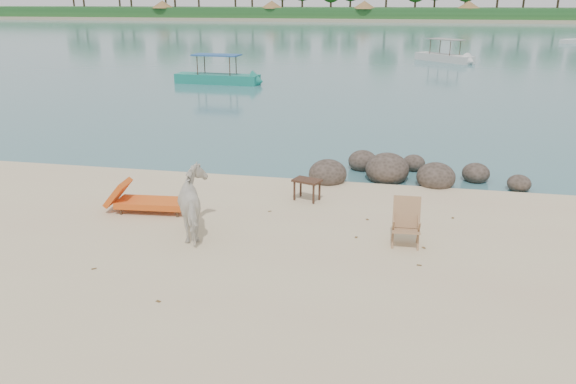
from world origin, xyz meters
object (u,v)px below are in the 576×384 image
lounge_chair (153,200)px  boat_near (217,59)px  boulders (395,172)px  side_table (307,191)px  deck_chair (406,225)px  cow (196,205)px

lounge_chair → boat_near: size_ratio=0.36×
boulders → side_table: (-2.25, -2.49, 0.09)m
side_table → deck_chair: (2.56, -2.44, 0.22)m
deck_chair → boat_near: size_ratio=0.17×
side_table → lounge_chair: 3.98m
lounge_chair → deck_chair: size_ratio=2.19×
lounge_chair → boat_near: boat_near is taller
side_table → cow: bearing=-108.3°
boulders → side_table: bearing=-132.1°
boulders → boat_near: (-11.52, 18.30, 1.29)m
side_table → deck_chair: deck_chair is taller
boulders → side_table: boulders is taller
cow → deck_chair: bearing=155.9°
deck_chair → cow: bearing=-178.3°
lounge_chair → boat_near: (-5.62, 22.37, 1.15)m
cow → deck_chair: (4.62, 0.27, -0.23)m
lounge_chair → boulders: bearing=30.1°
boulders → lounge_chair: (-5.90, -4.07, 0.14)m
boulders → cow: (-4.31, -5.20, 0.55)m
boulders → lounge_chair: 7.17m
boulders → deck_chair: deck_chair is taller
side_table → deck_chair: 3.54m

